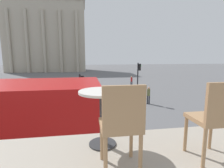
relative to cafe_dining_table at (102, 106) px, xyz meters
name	(u,v)px	position (x,y,z in m)	size (l,w,h in m)	color
cafe_dining_table	(102,106)	(0.00, 0.00, 0.00)	(0.60, 0.60, 0.73)	#2D2D30
cafe_chair_0	(121,123)	(0.13, -0.57, -0.02)	(0.40, 0.40, 0.91)	#A87F56
cafe_chair_1	(214,117)	(1.16, -0.55, -0.02)	(0.40, 0.40, 0.91)	#A87F56
plaza_building_left	(48,37)	(-11.74, 58.53, 6.68)	(24.38, 11.97, 21.79)	#B2A893
traffic_light_near	(81,92)	(-0.46, 9.92, -1.83)	(0.42, 0.24, 3.62)	black
traffic_light_mid	(138,77)	(5.37, 15.34, -1.50)	(0.42, 0.24, 4.17)	black
car_silver	(43,84)	(-6.57, 25.60, -3.51)	(4.20, 1.93, 1.35)	black
pedestrian_red	(132,81)	(7.28, 24.92, -3.25)	(0.32, 0.32, 1.67)	#282B33
pedestrian_black	(21,90)	(-7.57, 19.10, -3.24)	(0.32, 0.32, 1.68)	#282B33
pedestrian_olive	(149,94)	(6.20, 14.44, -3.18)	(0.32, 0.32, 1.77)	#282B33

